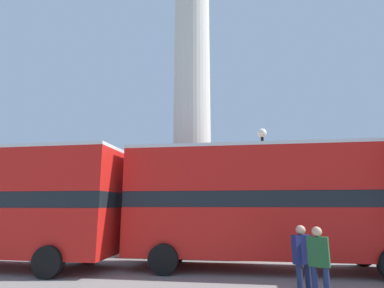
{
  "coord_description": "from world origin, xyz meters",
  "views": [
    {
      "loc": [
        2.28,
        -16.24,
        2.25
      ],
      "look_at": [
        0.0,
        0.0,
        5.61
      ],
      "focal_mm": 28.0,
      "sensor_mm": 36.0,
      "label": 1
    }
  ],
  "objects_px": {
    "monument_column": "(192,133)",
    "pedestrian_near_lamp": "(319,260)",
    "equestrian_statue": "(69,217)",
    "pedestrian_by_plinth": "(303,258)",
    "street_lamp": "(264,180)",
    "bus_b": "(266,200)"
  },
  "relations": [
    {
      "from": "monument_column",
      "to": "pedestrian_near_lamp",
      "type": "distance_m",
      "value": 10.88
    },
    {
      "from": "equestrian_statue",
      "to": "pedestrian_near_lamp",
      "type": "height_order",
      "value": "equestrian_statue"
    },
    {
      "from": "monument_column",
      "to": "pedestrian_by_plinth",
      "type": "bearing_deg",
      "value": -64.91
    },
    {
      "from": "monument_column",
      "to": "street_lamp",
      "type": "bearing_deg",
      "value": -27.07
    },
    {
      "from": "pedestrian_by_plinth",
      "to": "pedestrian_near_lamp",
      "type": "bearing_deg",
      "value": 110.82
    },
    {
      "from": "pedestrian_near_lamp",
      "to": "pedestrian_by_plinth",
      "type": "distance_m",
      "value": 0.41
    },
    {
      "from": "bus_b",
      "to": "street_lamp",
      "type": "height_order",
      "value": "street_lamp"
    },
    {
      "from": "bus_b",
      "to": "pedestrian_by_plinth",
      "type": "height_order",
      "value": "bus_b"
    },
    {
      "from": "bus_b",
      "to": "pedestrian_by_plinth",
      "type": "bearing_deg",
      "value": -83.25
    },
    {
      "from": "monument_column",
      "to": "pedestrian_by_plinth",
      "type": "distance_m",
      "value": 10.54
    },
    {
      "from": "monument_column",
      "to": "street_lamp",
      "type": "relative_size",
      "value": 3.27
    },
    {
      "from": "monument_column",
      "to": "street_lamp",
      "type": "distance_m",
      "value": 5.02
    },
    {
      "from": "bus_b",
      "to": "equestrian_statue",
      "type": "xyz_separation_m",
      "value": [
        -11.94,
        7.34,
        -0.96
      ]
    },
    {
      "from": "bus_b",
      "to": "street_lamp",
      "type": "xyz_separation_m",
      "value": [
        0.23,
        2.88,
        0.97
      ]
    },
    {
      "from": "monument_column",
      "to": "equestrian_statue",
      "type": "xyz_separation_m",
      "value": [
        -8.5,
        2.58,
        -4.79
      ]
    },
    {
      "from": "monument_column",
      "to": "bus_b",
      "type": "height_order",
      "value": "monument_column"
    },
    {
      "from": "monument_column",
      "to": "bus_b",
      "type": "bearing_deg",
      "value": -54.09
    },
    {
      "from": "bus_b",
      "to": "street_lamp",
      "type": "distance_m",
      "value": 3.04
    },
    {
      "from": "monument_column",
      "to": "street_lamp",
      "type": "xyz_separation_m",
      "value": [
        3.68,
        -1.88,
        -2.86
      ]
    },
    {
      "from": "bus_b",
      "to": "pedestrian_near_lamp",
      "type": "bearing_deg",
      "value": -79.16
    },
    {
      "from": "equestrian_statue",
      "to": "pedestrian_by_plinth",
      "type": "relative_size",
      "value": 3.16
    },
    {
      "from": "street_lamp",
      "to": "pedestrian_near_lamp",
      "type": "relative_size",
      "value": 3.36
    }
  ]
}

